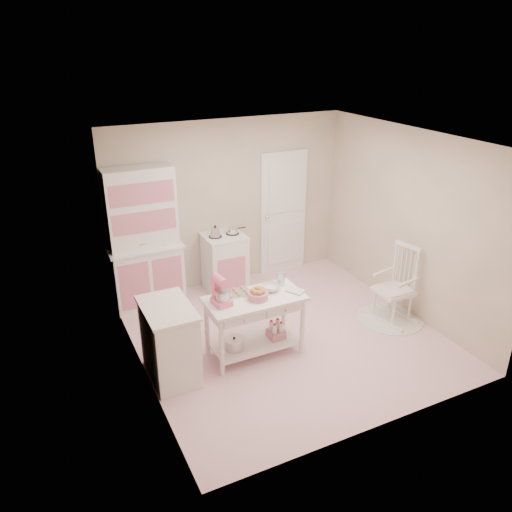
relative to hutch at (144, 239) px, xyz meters
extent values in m
plane|color=pink|center=(1.41, -1.66, -1.04)|extent=(3.80, 3.80, 0.00)
cube|color=white|center=(1.41, -1.66, 1.56)|extent=(3.80, 3.80, 0.04)
cube|color=beige|center=(1.41, 0.24, 0.26)|extent=(3.80, 0.04, 2.60)
cube|color=beige|center=(1.41, -3.56, 0.26)|extent=(3.80, 0.04, 2.60)
cube|color=beige|center=(-0.49, -1.66, 0.26)|extent=(0.04, 3.80, 2.60)
cube|color=beige|center=(3.31, -1.66, 0.26)|extent=(0.04, 3.80, 2.60)
cube|color=white|center=(2.36, 0.21, -0.02)|extent=(0.82, 0.05, 2.04)
cube|color=white|center=(0.00, 0.00, 0.00)|extent=(1.06, 0.50, 2.08)
cube|color=white|center=(1.20, -0.05, -0.58)|extent=(0.62, 0.57, 0.92)
cube|color=white|center=(-0.22, -1.81, -0.58)|extent=(0.54, 0.84, 0.92)
cylinder|color=white|center=(2.96, -1.92, -1.03)|extent=(0.92, 0.92, 0.01)
cube|color=white|center=(2.96, -1.92, -0.49)|extent=(0.62, 0.80, 1.10)
cube|color=white|center=(0.86, -1.84, -0.64)|extent=(1.20, 0.60, 0.80)
cube|color=pink|center=(0.44, -1.82, -0.07)|extent=(0.24, 0.30, 0.34)
cube|color=silver|center=(0.71, -1.66, -0.23)|extent=(0.34, 0.24, 0.02)
cylinder|color=#CC758D|center=(0.88, -1.89, -0.19)|extent=(0.25, 0.25, 0.09)
imported|color=beige|center=(1.12, -1.76, -0.20)|extent=(0.23, 0.23, 0.07)
cylinder|color=silver|center=(1.30, -1.68, -0.16)|extent=(0.10, 0.10, 0.17)
imported|color=beige|center=(1.31, -1.96, -0.23)|extent=(0.25, 0.26, 0.02)
camera|label=1|loc=(-1.44, -6.61, 2.63)|focal=35.00mm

